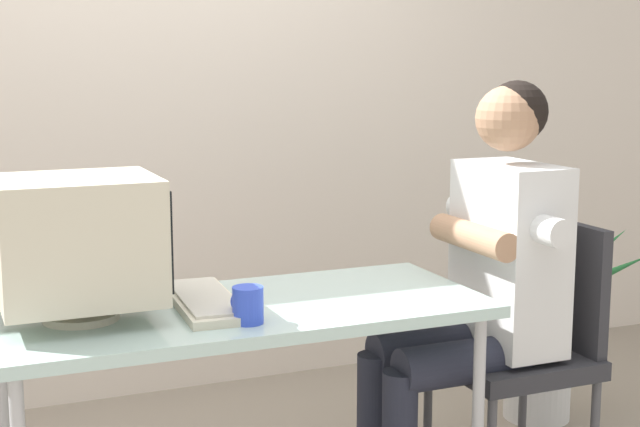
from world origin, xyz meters
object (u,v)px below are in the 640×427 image
at_px(office_chair, 529,339).
at_px(desk_mug, 248,305).
at_px(crt_monitor, 79,240).
at_px(desk, 242,324).
at_px(person_seated, 482,274).
at_px(keyboard, 205,301).
at_px(potted_plant, 541,323).

xyz_separation_m(office_chair, desk_mug, (-1.04, -0.19, 0.28)).
xyz_separation_m(crt_monitor, office_chair, (1.45, -0.01, -0.44)).
bearing_deg(desk, person_seated, 0.88).
xyz_separation_m(desk, desk_mug, (-0.04, -0.18, 0.11)).
height_order(keyboard, office_chair, office_chair).
distance_m(desk, desk_mug, 0.21).
distance_m(keyboard, desk_mug, 0.22).
relative_size(desk, office_chair, 1.58).
bearing_deg(person_seated, keyboard, 178.95).
bearing_deg(desk, keyboard, 163.80).
bearing_deg(keyboard, office_chair, -0.87).
bearing_deg(keyboard, desk, -16.20).
relative_size(crt_monitor, office_chair, 0.48).
height_order(desk, keyboard, keyboard).
bearing_deg(person_seated, potted_plant, 38.39).
bearing_deg(person_seated, office_chair, 0.00).
bearing_deg(potted_plant, desk_mug, -155.61).
bearing_deg(office_chair, person_seated, -180.00).
height_order(potted_plant, desk_mug, potted_plant).
xyz_separation_m(desk, crt_monitor, (-0.44, 0.02, 0.28)).
bearing_deg(person_seated, desk, -179.12).
xyz_separation_m(crt_monitor, person_seated, (1.26, -0.01, -0.21)).
bearing_deg(crt_monitor, potted_plant, 13.73).
bearing_deg(desk, office_chair, 0.72).
xyz_separation_m(keyboard, person_seated, (0.91, -0.02, -0.00)).
relative_size(keyboard, person_seated, 0.36).
xyz_separation_m(desk, office_chair, (1.00, 0.01, -0.17)).
height_order(person_seated, potted_plant, person_seated).
relative_size(crt_monitor, desk_mug, 4.30).
distance_m(office_chair, person_seated, 0.31).
height_order(person_seated, desk_mug, person_seated).
relative_size(keyboard, office_chair, 0.54).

